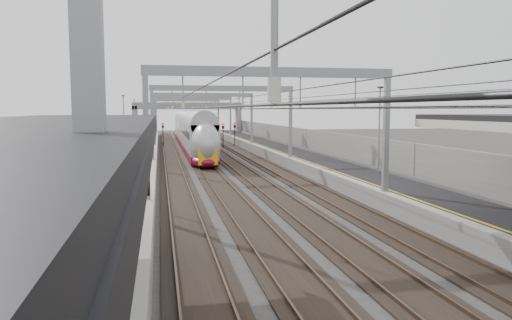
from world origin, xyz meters
name	(u,v)px	position (x,y,z in m)	size (l,w,h in m)	color
platform_left	(135,162)	(-8.00, 45.00, 0.50)	(4.00, 120.00, 1.00)	black
platform_right	(299,159)	(8.00, 45.00, 0.50)	(4.00, 120.00, 1.00)	black
tracks	(220,165)	(0.00, 45.00, 0.05)	(11.40, 140.00, 0.20)	black
overhead_line	(212,103)	(0.00, 51.62, 6.14)	(13.00, 140.00, 6.60)	gray
overbridge	(188,110)	(0.00, 100.00, 5.31)	(22.00, 2.20, 6.90)	slate
wall_left	(99,151)	(-11.20, 45.00, 1.60)	(0.30, 120.00, 3.20)	slate
wall_right	(330,148)	(11.20, 45.00, 1.60)	(0.30, 120.00, 3.20)	slate
train	(191,135)	(-1.50, 64.04, 2.11)	(2.72, 49.53, 4.30)	maroon
signal_green	(163,130)	(-5.20, 71.91, 2.42)	(0.32, 0.32, 3.48)	black
signal_red_near	(223,131)	(3.20, 67.63, 2.42)	(0.32, 0.32, 3.48)	black
signal_red_far	(235,130)	(5.40, 71.15, 2.42)	(0.32, 0.32, 3.48)	black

